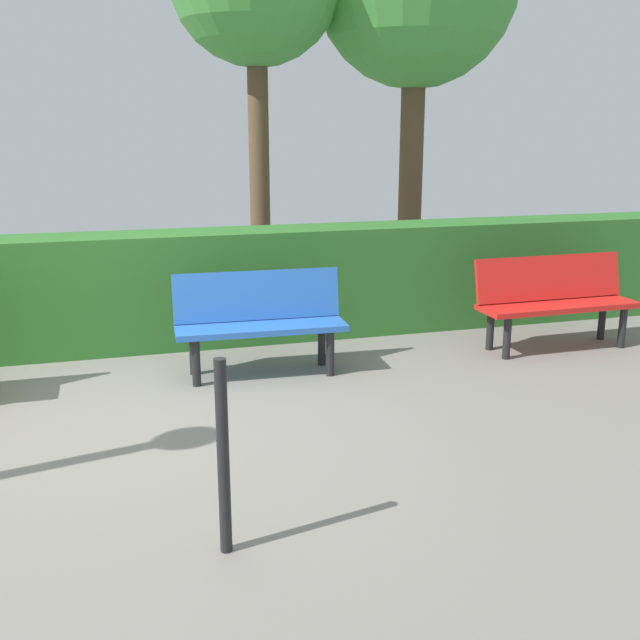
# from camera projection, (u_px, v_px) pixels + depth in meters

# --- Properties ---
(ground_plane) EXTENTS (18.60, 18.60, 0.00)m
(ground_plane) POSITION_uv_depth(u_px,v_px,m) (127.00, 424.00, 5.21)
(ground_plane) COLOR gray
(bench_red) EXTENTS (1.54, 0.49, 0.86)m
(bench_red) POSITION_uv_depth(u_px,v_px,m) (554.00, 297.00, 6.95)
(bench_red) COLOR red
(bench_red) RESTS_ON ground_plane
(bench_blue) EXTENTS (1.44, 0.51, 0.86)m
(bench_blue) POSITION_uv_depth(u_px,v_px,m) (260.00, 318.00, 6.21)
(bench_blue) COLOR blue
(bench_blue) RESTS_ON ground_plane
(hedge_row) EXTENTS (14.60, 0.62, 1.08)m
(hedge_row) POSITION_uv_depth(u_px,v_px,m) (250.00, 285.00, 7.22)
(hedge_row) COLOR #2D6B28
(hedge_row) RESTS_ON ground_plane
(railing_post_mid) EXTENTS (0.06, 0.06, 1.00)m
(railing_post_mid) POSITION_uv_depth(u_px,v_px,m) (223.00, 458.00, 3.53)
(railing_post_mid) COLOR black
(railing_post_mid) RESTS_ON ground_plane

